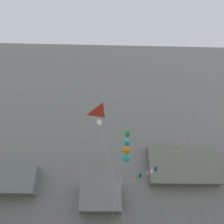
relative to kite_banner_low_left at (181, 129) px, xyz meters
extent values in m
cube|color=gray|center=(-14.48, 27.96, 8.63)|extent=(180.00, 26.72, 58.99)
cube|color=slate|center=(-36.04, 13.56, -6.07)|extent=(15.58, 4.31, 5.79)
cube|color=gray|center=(-14.48, 13.44, -9.29)|extent=(8.43, 4.78, 5.99)
cube|color=slate|center=(4.07, 13.30, -2.32)|extent=(15.76, 2.20, 8.72)
cylinder|color=black|center=(0.03, 0.93, 3.48)|extent=(1.40, 2.51, 0.02)
cube|color=teal|center=(-0.56, -0.14, 3.30)|extent=(0.19, 0.28, 0.33)
cube|color=blue|center=(-0.36, 0.22, 3.30)|extent=(0.18, 0.28, 0.33)
cube|color=pink|center=(-0.16, 0.58, 3.30)|extent=(0.19, 0.28, 0.33)
cube|color=purple|center=(0.03, 0.93, 3.30)|extent=(0.18, 0.28, 0.33)
cube|color=#CC3399|center=(0.23, 1.29, 3.30)|extent=(0.17, 0.27, 0.33)
cube|color=#8CCC33|center=(0.43, 1.65, 3.30)|extent=(0.17, 0.27, 0.33)
cube|color=#CC3399|center=(0.62, 2.00, 3.30)|extent=(0.18, 0.28, 0.33)
cylinder|color=silver|center=(-0.19, -2.63, -8.63)|extent=(0.95, 4.65, 24.23)
ellipsoid|color=#38B2D1|center=(-11.25, -12.32, -9.82)|extent=(1.08, 1.50, 1.11)
ellipsoid|color=orange|center=(-11.34, -13.98, -9.69)|extent=(0.90, 1.47, 0.92)
ellipsoid|color=#38B2D1|center=(-11.44, -15.63, -9.56)|extent=(0.71, 1.45, 0.74)
ellipsoid|color=green|center=(-11.53, -17.29, -9.42)|extent=(0.53, 1.42, 0.56)
cylinder|color=silver|center=(-12.71, -13.96, -15.39)|extent=(2.88, 2.30, 10.71)
cylinder|color=black|center=(-7.94, -3.32, -8.79)|extent=(2.90, 5.92, 0.03)
cube|color=navy|center=(-6.70, -5.85, -9.10)|extent=(0.29, 0.48, 0.56)
cube|color=white|center=(-7.12, -5.01, -9.10)|extent=(0.26, 0.47, 0.56)
cube|color=pink|center=(-7.53, -4.16, -9.10)|extent=(0.30, 0.49, 0.56)
cube|color=teal|center=(-7.94, -3.32, -9.10)|extent=(0.30, 0.49, 0.56)
cube|color=black|center=(-8.35, -2.48, -9.10)|extent=(0.28, 0.48, 0.56)
cube|color=green|center=(-8.76, -1.63, -9.10)|extent=(0.27, 0.48, 0.56)
cube|color=pink|center=(-9.17, -0.79, -9.10)|extent=(0.30, 0.49, 0.56)
cylinder|color=silver|center=(-5.91, -5.78, -14.77)|extent=(1.20, 1.00, 11.95)
pyramid|color=yellow|center=(-0.49, 3.93, -2.62)|extent=(1.75, 1.88, 0.38)
cube|color=#8CCC33|center=(-0.08, 4.22, -2.69)|extent=(0.42, 0.32, 0.51)
cylinder|color=silver|center=(-0.61, 2.88, -11.72)|extent=(1.06, 2.69, 18.05)
pyramid|color=red|center=(-13.57, -18.13, -8.90)|extent=(2.04, 2.19, 0.53)
cube|color=white|center=(-14.04, -18.46, -8.94)|extent=(0.51, 0.40, 0.62)
cylinder|color=silver|center=(-12.69, -19.94, -14.84)|extent=(2.72, 2.98, 11.81)
camera|label=1|loc=(-13.38, -34.81, -17.92)|focal=34.96mm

